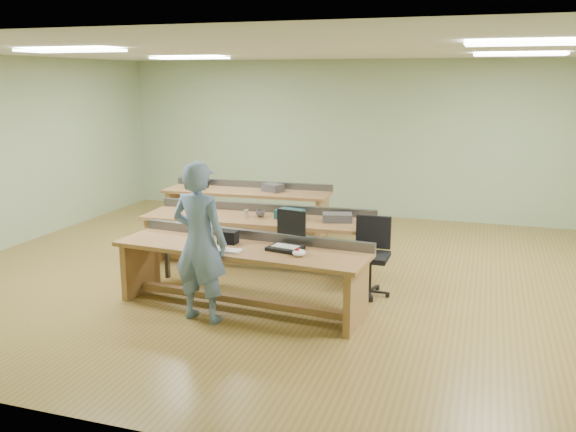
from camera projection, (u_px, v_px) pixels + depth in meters
The scene contains 22 objects.
floor at pixel (311, 277), 8.33m from camera, with size 10.00×10.00×0.00m, color olive.
ceiling at pixel (314, 50), 7.67m from camera, with size 10.00×10.00×0.00m, color silver.
wall_back at pixel (369, 139), 11.71m from camera, with size 10.00×0.04×3.00m, color #98AF85.
wall_front at pixel (157, 247), 4.29m from camera, with size 10.00×0.04×3.00m, color #98AF85.
wall_left at pixel (5, 154), 9.52m from camera, with size 0.04×8.00×3.00m, color #98AF85.
fluor_panels at pixel (314, 52), 7.67m from camera, with size 6.20×3.50×0.03m.
workbench_front at pixel (242, 262), 7.12m from camera, with size 3.07×1.05×0.86m.
workbench_mid at pixel (259, 229), 8.61m from camera, with size 3.29×1.01×0.86m.
workbench_back at pixel (248, 201), 10.60m from camera, with size 2.92×0.88×0.86m.
person at pixel (200, 242), 6.68m from camera, with size 0.66×0.43×1.80m, color #677DA8.
laptop_base at pixel (285, 248), 6.92m from camera, with size 0.37×0.30×0.04m, color black.
laptop_screen at pixel (291, 223), 6.98m from camera, with size 0.37×0.02×0.29m, color black.
keyboard at pixel (221, 250), 6.87m from camera, with size 0.47×0.16×0.03m, color silver.
trackball_mouse at pixel (299, 253), 6.68m from camera, with size 0.15×0.17×0.07m, color white.
camera_bag at pixel (228, 237), 7.17m from camera, with size 0.22×0.14×0.15m, color black.
task_chair at pixel (370, 267), 7.60m from camera, with size 0.53×0.53×0.97m.
parts_bin_teal at pixel (290, 214), 8.44m from camera, with size 0.36×0.27×0.13m, color #164349.
parts_bin_grey at pixel (337, 217), 8.28m from camera, with size 0.40×0.25×0.11m, color #3D3D40.
mug at pixel (260, 213), 8.54m from camera, with size 0.13×0.13×0.10m, color #3D3D40.
drinks_can at pixel (246, 214), 8.47m from camera, with size 0.07×0.07×0.12m, color silver.
storage_box_back at pixel (197, 182), 10.80m from camera, with size 0.33×0.24×0.19m, color black.
tray_back at pixel (273, 188), 10.44m from camera, with size 0.33×0.24×0.13m, color #3D3D40.
Camera 1 is at (2.16, -7.65, 2.67)m, focal length 38.00 mm.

